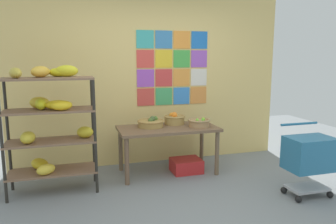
{
  "coord_description": "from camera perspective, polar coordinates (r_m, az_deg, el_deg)",
  "views": [
    {
      "loc": [
        -1.17,
        -3.03,
        1.65
      ],
      "look_at": [
        0.07,
        1.14,
        0.91
      ],
      "focal_mm": 34.31,
      "sensor_mm": 36.0,
      "label": 1
    }
  ],
  "objects": [
    {
      "name": "ground",
      "position": [
        3.64,
        4.3,
        -17.36
      ],
      "size": [
        9.62,
        9.62,
        0.0
      ],
      "primitive_type": "plane",
      "color": "gray"
    },
    {
      "name": "back_wall_with_art",
      "position": [
        5.02,
        -2.95,
        7.02
      ],
      "size": [
        4.28,
        0.07,
        2.85
      ],
      "color": "#E8C572",
      "rests_on": "ground"
    },
    {
      "name": "banana_shelf_unit",
      "position": [
        4.13,
        -20.32,
        -1.07
      ],
      "size": [
        1.06,
        0.53,
        1.56
      ],
      "color": "#282621",
      "rests_on": "ground"
    },
    {
      "name": "display_table",
      "position": [
        4.59,
        -0.03,
        -3.75
      ],
      "size": [
        1.4,
        0.69,
        0.67
      ],
      "color": "brown",
      "rests_on": "ground"
    },
    {
      "name": "fruit_basket_back_right",
      "position": [
        4.59,
        -3.06,
        -1.93
      ],
      "size": [
        0.38,
        0.38,
        0.15
      ],
      "color": "#AB8948",
      "rests_on": "display_table"
    },
    {
      "name": "fruit_basket_back_left",
      "position": [
        4.61,
        5.56,
        -1.85
      ],
      "size": [
        0.32,
        0.32,
        0.14
      ],
      "color": "#AB8355",
      "rests_on": "display_table"
    },
    {
      "name": "fruit_basket_left",
      "position": [
        4.77,
        1.14,
        -1.26
      ],
      "size": [
        0.31,
        0.31,
        0.18
      ],
      "color": "#AC8C4A",
      "rests_on": "display_table"
    },
    {
      "name": "produce_crate_under_table",
      "position": [
        4.76,
        3.26,
        -9.45
      ],
      "size": [
        0.43,
        0.35,
        0.19
      ],
      "primitive_type": "cube",
      "color": "red",
      "rests_on": "ground"
    },
    {
      "name": "shopping_cart",
      "position": [
        4.2,
        23.8,
        -7.15
      ],
      "size": [
        0.55,
        0.41,
        0.86
      ],
      "rotation": [
        0.0,
        0.0,
        0.1
      ],
      "color": "black",
      "rests_on": "ground"
    }
  ]
}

